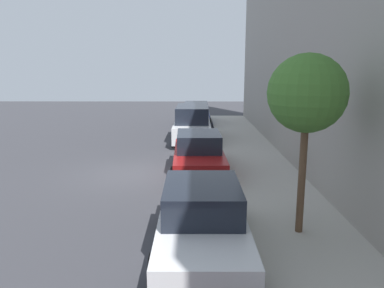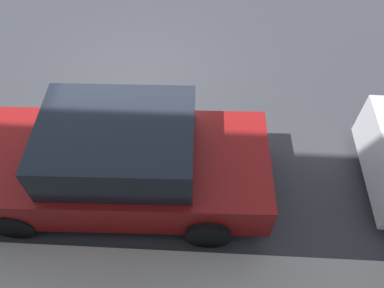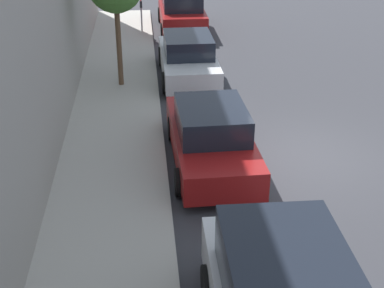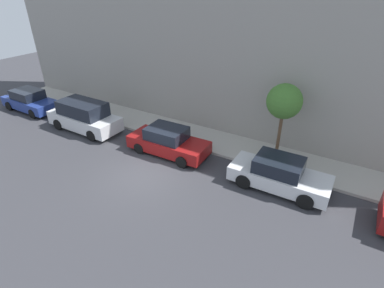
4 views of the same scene
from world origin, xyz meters
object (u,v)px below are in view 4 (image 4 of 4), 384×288
parked_sedan_third (168,141)px  parked_sedan_fifth (30,101)px  street_tree (284,102)px  parked_minivan_fourth (84,116)px  parked_sedan_second (279,174)px

parked_sedan_third → parked_sedan_fifth: (-0.05, 12.28, -0.00)m
parked_sedan_fifth → street_tree: size_ratio=1.11×
parked_sedan_third → parked_minivan_fourth: size_ratio=0.92×
parked_sedan_third → street_tree: street_tree is taller
parked_sedan_third → parked_minivan_fourth: parked_minivan_fourth is taller
parked_sedan_second → parked_sedan_third: (-0.01, 6.19, 0.00)m
parked_sedan_fifth → parked_minivan_fourth: bearing=-92.1°
street_tree → parked_sedan_third: bearing=113.1°
parked_sedan_second → parked_sedan_third: same height
parked_sedan_third → street_tree: size_ratio=1.11×
parked_minivan_fourth → parked_sedan_second: bearing=-88.7°
parked_sedan_second → parked_sedan_third: 6.19m
parked_sedan_third → street_tree: 6.43m
parked_sedan_second → parked_minivan_fourth: parked_minivan_fourth is taller
parked_sedan_third → parked_sedan_fifth: 12.28m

